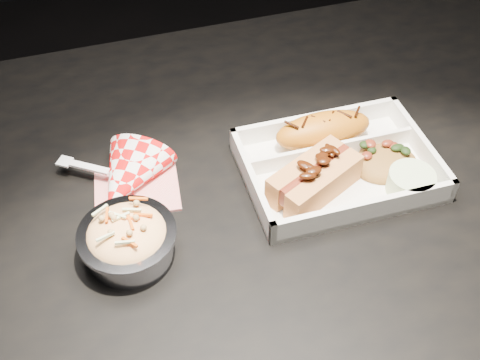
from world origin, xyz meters
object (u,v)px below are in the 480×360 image
at_px(napkin_fork, 127,178).
at_px(food_tray, 337,168).
at_px(dining_table, 263,229).
at_px(hotdog, 315,177).
at_px(fried_pastry, 323,130).
at_px(foil_coleslaw_cup, 128,238).

bearing_deg(napkin_fork, food_tray, 22.71).
xyz_separation_m(dining_table, food_tray, (0.10, -0.01, 0.10)).
distance_m(dining_table, hotdog, 0.14).
bearing_deg(fried_pastry, hotdog, -119.68).
distance_m(foil_coleslaw_cup, napkin_fork, 0.11).
distance_m(dining_table, napkin_fork, 0.21).
bearing_deg(hotdog, dining_table, 124.42).
xyz_separation_m(dining_table, napkin_fork, (-0.17, 0.05, 0.11)).
xyz_separation_m(hotdog, napkin_fork, (-0.23, 0.09, -0.02)).
relative_size(hotdog, foil_coleslaw_cup, 1.17).
height_order(dining_table, fried_pastry, fried_pastry).
relative_size(food_tray, napkin_fork, 1.59).
relative_size(food_tray, fried_pastry, 1.83).
distance_m(fried_pastry, hotdog, 0.09).
height_order(hotdog, foil_coleslaw_cup, foil_coleslaw_cup).
relative_size(dining_table, foil_coleslaw_cup, 10.35).
height_order(fried_pastry, hotdog, hotdog).
relative_size(fried_pastry, foil_coleslaw_cup, 1.19).
relative_size(food_tray, hotdog, 1.86).
height_order(food_tray, hotdog, hotdog).
relative_size(dining_table, fried_pastry, 8.69).
bearing_deg(food_tray, foil_coleslaw_cup, -169.08).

